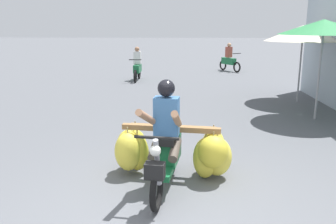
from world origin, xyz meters
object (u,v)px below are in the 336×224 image
(motorbike_distant_ahead_left, at_px, (229,60))
(market_umbrella_near_shop, at_px, (303,33))
(motorbike_main_loaded, at_px, (173,149))
(motorbike_distant_ahead_right, at_px, (137,67))
(market_umbrella_further_along, at_px, (324,27))

(motorbike_distant_ahead_left, bearing_deg, market_umbrella_near_shop, -81.07)
(motorbike_main_loaded, height_order, motorbike_distant_ahead_left, motorbike_main_loaded)
(motorbike_main_loaded, bearing_deg, market_umbrella_near_shop, 57.59)
(motorbike_distant_ahead_left, relative_size, motorbike_distant_ahead_right, 0.88)
(market_umbrella_further_along, bearing_deg, motorbike_distant_ahead_left, 95.88)
(motorbike_distant_ahead_left, height_order, market_umbrella_near_shop, market_umbrella_near_shop)
(motorbike_distant_ahead_right, bearing_deg, motorbike_main_loaded, -80.01)
(motorbike_distant_ahead_right, height_order, market_umbrella_further_along, market_umbrella_further_along)
(motorbike_distant_ahead_left, xyz_separation_m, motorbike_distant_ahead_right, (-4.23, -3.24, 0.00))
(motorbike_distant_ahead_right, xyz_separation_m, market_umbrella_further_along, (5.20, -6.16, 1.67))
(market_umbrella_near_shop, bearing_deg, motorbike_distant_ahead_left, 98.93)
(motorbike_distant_ahead_left, bearing_deg, market_umbrella_further_along, -84.12)
(motorbike_main_loaded, relative_size, motorbike_distant_ahead_right, 1.15)
(motorbike_main_loaded, bearing_deg, motorbike_distant_ahead_right, 99.99)
(motorbike_main_loaded, distance_m, motorbike_distant_ahead_left, 13.34)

